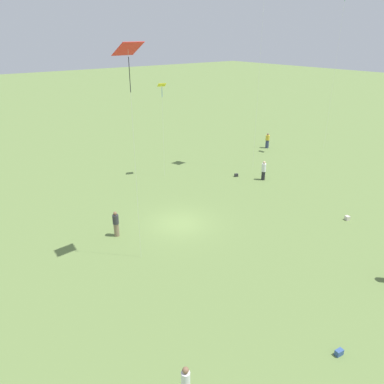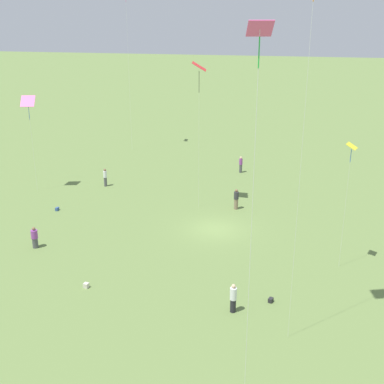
{
  "view_description": "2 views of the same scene",
  "coord_description": "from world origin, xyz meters",
  "views": [
    {
      "loc": [
        13.91,
        19.19,
        12.56
      ],
      "look_at": [
        0.18,
        1.6,
        3.04
      ],
      "focal_mm": 35.0,
      "sensor_mm": 36.0,
      "label": 1
    },
    {
      "loc": [
        -37.67,
        -4.01,
        17.36
      ],
      "look_at": [
        -2.74,
        1.45,
        4.04
      ],
      "focal_mm": 50.0,
      "sensor_mm": 36.0,
      "label": 2
    }
  ],
  "objects": [
    {
      "name": "kite_4",
      "position": [
        -4.64,
        -8.86,
        7.97
      ],
      "size": [
        0.87,
        0.84,
        8.56
      ],
      "rotation": [
        0.0,
        0.0,
        5.11
      ],
      "color": "yellow",
      "rests_on": "ground_plane"
    },
    {
      "name": "ground_plane",
      "position": [
        0.0,
        0.0,
        0.0
      ],
      "size": [
        240.0,
        240.0,
        0.0
      ],
      "primitive_type": "plane",
      "color": "olive"
    },
    {
      "name": "person_5",
      "position": [
        -11.18,
        -2.26,
        0.9
      ],
      "size": [
        0.48,
        0.48,
        1.81
      ],
      "rotation": [
        0.0,
        0.0,
        3.4
      ],
      "color": "#232328",
      "rests_on": "ground_plane"
    },
    {
      "name": "person_4",
      "position": [
        8.16,
        11.45,
        0.88
      ],
      "size": [
        0.45,
        0.45,
        1.74
      ],
      "rotation": [
        0.0,
        0.0,
        1.02
      ],
      "color": "#4C4C51",
      "rests_on": "ground_plane"
    },
    {
      "name": "picnic_bag_1",
      "position": [
        -9.92,
        7.02,
        0.16
      ],
      "size": [
        0.36,
        0.37,
        0.31
      ],
      "rotation": [
        0.0,
        0.0,
        1.28
      ],
      "color": "beige",
      "rests_on": "ground_plane"
    },
    {
      "name": "person_2",
      "position": [
        14.19,
        -0.93,
        0.86
      ],
      "size": [
        0.38,
        0.38,
        1.7
      ],
      "rotation": [
        0.0,
        0.0,
        6.14
      ],
      "color": "#4C4C51",
      "rests_on": "ground_plane"
    },
    {
      "name": "picnic_bag_0",
      "position": [
        1.72,
        13.67,
        0.13
      ],
      "size": [
        0.38,
        0.26,
        0.27
      ],
      "rotation": [
        0.0,
        0.0,
        3.01
      ],
      "color": "#33518C",
      "rests_on": "ground_plane"
    },
    {
      "name": "kite_3",
      "position": [
        6.06,
        17.38,
        8.17
      ],
      "size": [
        1.12,
        1.36,
        8.76
      ],
      "rotation": [
        0.0,
        0.0,
        4.12
      ],
      "color": "#E54C99",
      "rests_on": "ground_plane"
    },
    {
      "name": "kite_0",
      "position": [
        -22.43,
        -3.5,
        15.12
      ],
      "size": [
        0.68,
        0.8,
        16.65
      ],
      "rotation": [
        0.0,
        0.0,
        0.97
      ],
      "color": "#E54C99",
      "rests_on": "ground_plane"
    },
    {
      "name": "person_3",
      "position": [
        -5.14,
        12.51,
        0.78
      ],
      "size": [
        0.53,
        0.53,
        1.61
      ],
      "rotation": [
        0.0,
        0.0,
        3.26
      ],
      "color": "#4C4C51",
      "rests_on": "ground_plane"
    },
    {
      "name": "person_1",
      "position": [
        4.38,
        -1.22,
        0.89
      ],
      "size": [
        0.5,
        0.5,
        1.79
      ],
      "rotation": [
        0.0,
        0.0,
        1.87
      ],
      "color": "#847056",
      "rests_on": "ground_plane"
    },
    {
      "name": "picnic_bag_2",
      "position": [
        -9.82,
        -4.4,
        0.14
      ],
      "size": [
        0.39,
        0.34,
        0.27
      ],
      "rotation": [
        0.0,
        0.0,
        2.75
      ],
      "color": "#262628",
      "rests_on": "ground_plane"
    },
    {
      "name": "kite_5",
      "position": [
        4.43,
        2.0,
        11.54
      ],
      "size": [
        1.35,
        1.21,
        12.17
      ],
      "rotation": [
        0.0,
        0.0,
        5.59
      ],
      "color": "red",
      "rests_on": "ground_plane"
    }
  ]
}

